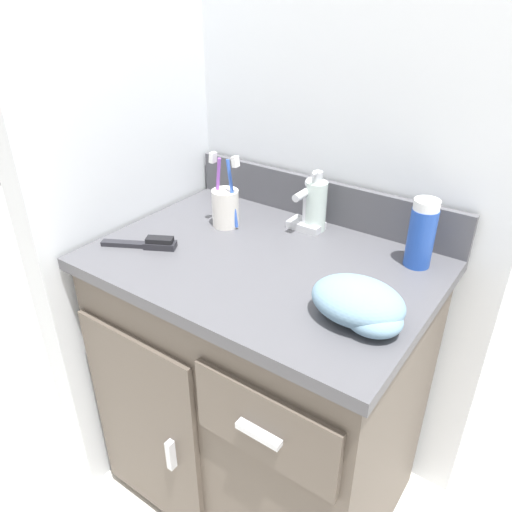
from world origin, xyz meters
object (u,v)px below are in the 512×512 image
(hand_towel, at_px, (361,305))
(hairbrush, at_px, (149,243))
(soap_dispenser, at_px, (316,205))
(shaving_cream_can, at_px, (422,234))
(toothbrush_cup, at_px, (225,206))

(hand_towel, bearing_deg, hairbrush, -177.40)
(soap_dispenser, distance_m, hairbrush, 0.43)
(shaving_cream_can, bearing_deg, toothbrush_cup, -169.43)
(toothbrush_cup, bearing_deg, hand_towel, -21.00)
(hairbrush, bearing_deg, toothbrush_cup, 41.54)
(shaving_cream_can, bearing_deg, soap_dispenser, 174.71)
(toothbrush_cup, relative_size, hand_towel, 1.04)
(soap_dispenser, relative_size, hand_towel, 0.86)
(toothbrush_cup, height_order, hairbrush, toothbrush_cup)
(soap_dispenser, height_order, hand_towel, soap_dispenser)
(shaving_cream_can, xyz_separation_m, hairbrush, (-0.56, -0.30, -0.07))
(shaving_cream_can, distance_m, hairbrush, 0.64)
(toothbrush_cup, xyz_separation_m, shaving_cream_can, (0.48, 0.09, 0.02))
(soap_dispenser, bearing_deg, hairbrush, -130.74)
(shaving_cream_can, height_order, hairbrush, shaving_cream_can)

